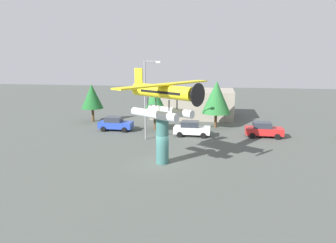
% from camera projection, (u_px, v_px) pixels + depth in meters
% --- Properties ---
extents(ground_plane, '(140.00, 140.00, 0.00)m').
position_uv_depth(ground_plane, '(162.00, 163.00, 26.57)').
color(ground_plane, '#4C514C').
extents(display_pedestal, '(1.10, 1.10, 4.11)m').
position_uv_depth(display_pedestal, '(162.00, 140.00, 26.15)').
color(display_pedestal, '#386B66').
rests_on(display_pedestal, ground).
extents(floatplane_monument, '(7.01, 9.41, 4.00)m').
position_uv_depth(floatplane_monument, '(163.00, 97.00, 25.30)').
color(floatplane_monument, silver).
rests_on(floatplane_monument, display_pedestal).
extents(car_near_blue, '(4.20, 2.02, 1.76)m').
position_uv_depth(car_near_blue, '(115.00, 124.00, 38.25)').
color(car_near_blue, '#2847B7').
rests_on(car_near_blue, ground).
extents(car_mid_white, '(4.20, 2.02, 1.76)m').
position_uv_depth(car_mid_white, '(191.00, 129.00, 35.55)').
color(car_mid_white, white).
rests_on(car_mid_white, ground).
extents(car_far_red, '(4.20, 2.02, 1.76)m').
position_uv_depth(car_far_red, '(264.00, 130.00, 35.06)').
color(car_far_red, red).
rests_on(car_far_red, ground).
extents(streetlight_primary, '(1.84, 0.28, 8.69)m').
position_uv_depth(streetlight_primary, '(147.00, 95.00, 33.26)').
color(streetlight_primary, gray).
rests_on(streetlight_primary, ground).
extents(storefront_building, '(12.15, 7.78, 4.15)m').
position_uv_depth(storefront_building, '(193.00, 103.00, 47.25)').
color(storefront_building, '#9E9384').
rests_on(storefront_building, ground).
extents(tree_west, '(3.06, 3.06, 5.32)m').
position_uv_depth(tree_west, '(92.00, 96.00, 43.10)').
color(tree_west, brown).
rests_on(tree_west, ground).
extents(tree_east, '(3.26, 3.26, 5.52)m').
position_uv_depth(tree_east, '(155.00, 101.00, 37.97)').
color(tree_east, brown).
rests_on(tree_east, ground).
extents(tree_center_back, '(3.76, 3.76, 6.05)m').
position_uv_depth(tree_center_back, '(216.00, 97.00, 39.46)').
color(tree_center_back, brown).
rests_on(tree_center_back, ground).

